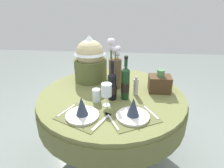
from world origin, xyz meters
TOP-DOWN VIEW (x-y plane):
  - ground at (0.00, 0.00)m, footprint 8.00×8.00m
  - dining_table at (0.00, 0.00)m, footprint 1.32×1.32m
  - place_setting_left at (-0.18, -0.38)m, footprint 0.42×0.38m
  - place_setting_right at (0.18, -0.36)m, footprint 0.42×0.39m
  - flower_vase at (0.02, 0.14)m, footprint 0.13×0.12m
  - wine_bottle_left at (0.01, -0.09)m, footprint 0.08×0.08m
  - wine_bottle_centre at (0.12, -0.08)m, footprint 0.07×0.07m
  - wine_glass_left at (-0.02, -0.20)m, footprint 0.08×0.08m
  - tumbler_near_right at (-0.11, -0.14)m, footprint 0.07×0.07m
  - pepper_mill at (0.21, -0.00)m, footprint 0.04×0.04m
  - gift_tub_back_left at (-0.24, 0.30)m, footprint 0.33×0.33m
  - woven_basket_side_right at (0.43, 0.09)m, footprint 0.20×0.15m

SIDE VIEW (x-z plane):
  - ground at x=0.00m, z-range 0.00..0.00m
  - dining_table at x=0.00m, z-range 0.22..0.95m
  - place_setting_left at x=-0.18m, z-range 0.69..0.85m
  - place_setting_right at x=0.18m, z-range 0.69..0.85m
  - tumbler_near_right at x=-0.11m, z-range 0.73..0.84m
  - woven_basket_side_right at x=0.43m, z-range 0.70..0.91m
  - pepper_mill at x=0.21m, z-range 0.72..0.90m
  - wine_bottle_left at x=0.01m, z-range 0.68..1.02m
  - wine_glass_left at x=-0.02m, z-range 0.77..0.96m
  - wine_bottle_centre at x=0.12m, z-range 0.68..1.06m
  - flower_vase at x=0.02m, z-range 0.70..1.17m
  - gift_tub_back_left at x=-0.24m, z-range 0.74..1.20m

